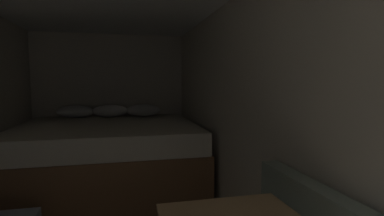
{
  "coord_description": "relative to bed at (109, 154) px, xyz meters",
  "views": [
    {
      "loc": [
        0.16,
        -0.52,
        1.31
      ],
      "look_at": [
        0.86,
        2.4,
        1.04
      ],
      "focal_mm": 27.83,
      "sensor_mm": 36.0,
      "label": 1
    }
  ],
  "objects": [
    {
      "name": "wall_right",
      "position": [
        1.15,
        -1.46,
        0.61
      ],
      "size": [
        0.05,
        4.89,
        2.04
      ],
      "primitive_type": "cube",
      "color": "beige",
      "rests_on": "ground"
    },
    {
      "name": "bed",
      "position": [
        0.0,
        0.0,
        0.0
      ],
      "size": [
        2.13,
        1.91,
        0.97
      ],
      "color": "brown",
      "rests_on": "ground"
    },
    {
      "name": "wall_back",
      "position": [
        0.0,
        1.01,
        0.61
      ],
      "size": [
        2.35,
        0.05,
        2.04
      ],
      "primitive_type": "cube",
      "color": "beige",
      "rests_on": "ground"
    }
  ]
}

